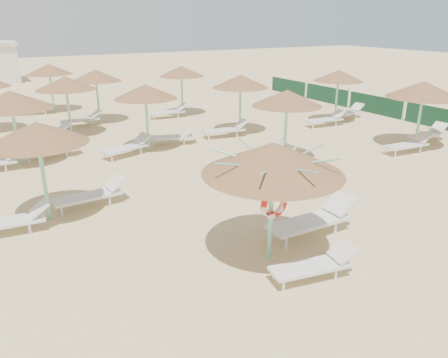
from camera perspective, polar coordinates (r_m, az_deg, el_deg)
ground at (r=10.29m, az=7.16°, el=-9.51°), size 120.00×120.00×0.00m
main_palapa at (r=9.11m, az=6.42°, el=2.64°), size 3.01×3.01×2.70m
lounger_main_a at (r=9.34m, az=11.84°, el=-10.89°), size 1.88×0.83×0.66m
lounger_main_b at (r=11.08m, az=11.67°, el=-5.16°), size 2.33×0.72×0.85m
palapa_field at (r=19.35m, az=-7.99°, el=11.81°), size 19.97×18.03×2.73m
windbreak_fence at (r=26.27m, az=19.22°, el=9.12°), size 0.08×19.84×1.10m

